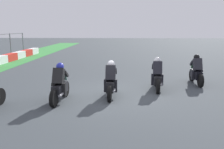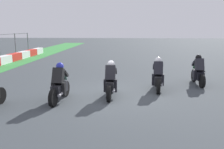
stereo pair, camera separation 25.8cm
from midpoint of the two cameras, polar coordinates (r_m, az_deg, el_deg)
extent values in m
plane|color=#3B4146|center=(10.30, 0.61, -4.84)|extent=(120.00, 120.00, 0.00)
cube|color=white|center=(20.89, -24.21, 3.18)|extent=(1.84, 0.60, 0.64)
cube|color=red|center=(22.56, -22.03, 3.86)|extent=(1.84, 0.60, 0.64)
cube|color=white|center=(24.25, -20.14, 4.43)|extent=(1.84, 0.60, 0.64)
cube|color=red|center=(25.98, -18.51, 4.93)|extent=(1.84, 0.60, 0.64)
cube|color=white|center=(27.72, -17.07, 5.36)|extent=(1.84, 0.60, 0.64)
cylinder|color=slate|center=(27.03, -21.83, 6.68)|extent=(0.10, 0.10, 2.28)
cylinder|color=slate|center=(29.97, -19.22, 7.20)|extent=(0.10, 0.10, 2.28)
cylinder|color=black|center=(13.54, 19.50, -0.24)|extent=(0.64, 0.14, 0.64)
cylinder|color=black|center=(12.23, 21.29, -1.52)|extent=(0.64, 0.14, 0.64)
cube|color=black|center=(12.85, 20.40, -0.06)|extent=(1.10, 0.32, 0.40)
ellipsoid|color=black|center=(12.90, 20.36, 1.33)|extent=(0.48, 0.30, 0.24)
cube|color=red|center=(12.37, 21.09, -0.42)|extent=(0.06, 0.16, 0.08)
cylinder|color=#A5A5AD|center=(12.60, 21.52, -0.95)|extent=(0.42, 0.10, 0.10)
cube|color=#222229|center=(12.67, 20.69, 2.16)|extent=(0.49, 0.40, 0.66)
sphere|color=black|center=(12.84, 20.51, 3.81)|extent=(0.30, 0.30, 0.30)
cube|color=#468A58|center=(13.27, 19.88, 1.79)|extent=(0.16, 0.26, 0.23)
cube|color=#222229|center=(12.68, 19.70, -0.15)|extent=(0.18, 0.14, 0.52)
cube|color=#222229|center=(12.80, 21.41, -0.17)|extent=(0.18, 0.14, 0.52)
cube|color=#222229|center=(12.98, 19.45, 2.53)|extent=(0.39, 0.10, 0.31)
cube|color=#222229|center=(13.08, 20.96, 2.49)|extent=(0.39, 0.10, 0.31)
cylinder|color=black|center=(11.93, 11.27, -1.27)|extent=(0.65, 0.19, 0.64)
cylinder|color=black|center=(10.57, 11.71, -2.87)|extent=(0.65, 0.19, 0.64)
cube|color=black|center=(11.21, 11.51, -1.13)|extent=(1.12, 0.40, 0.40)
ellipsoid|color=black|center=(11.25, 11.54, 0.47)|extent=(0.50, 0.34, 0.24)
cube|color=red|center=(10.71, 11.68, -1.59)|extent=(0.07, 0.16, 0.08)
cylinder|color=#A5A5AD|center=(10.91, 12.44, -2.20)|extent=(0.43, 0.13, 0.10)
cube|color=black|center=(11.02, 11.65, 1.41)|extent=(0.51, 0.44, 0.66)
sphere|color=silver|center=(11.18, 11.64, 3.31)|extent=(0.32, 0.32, 0.30)
cube|color=#647656|center=(11.64, 11.43, 1.02)|extent=(0.17, 0.27, 0.23)
cube|color=black|center=(11.08, 10.52, -1.23)|extent=(0.19, 0.15, 0.52)
cube|color=black|center=(11.11, 12.58, -1.28)|extent=(0.19, 0.15, 0.52)
cube|color=black|center=(11.38, 10.63, 1.85)|extent=(0.39, 0.13, 0.31)
cube|color=black|center=(11.40, 12.43, 1.80)|extent=(0.39, 0.13, 0.31)
cylinder|color=black|center=(10.62, 0.74, -2.58)|extent=(0.64, 0.16, 0.64)
cylinder|color=black|center=(9.27, 0.06, -4.60)|extent=(0.64, 0.16, 0.64)
cube|color=black|center=(9.90, 0.43, -2.51)|extent=(1.11, 0.35, 0.40)
ellipsoid|color=black|center=(9.93, 0.48, -0.69)|extent=(0.49, 0.32, 0.24)
cube|color=red|center=(9.40, 0.17, -3.12)|extent=(0.07, 0.16, 0.08)
cylinder|color=#A5A5AD|center=(9.58, 1.21, -3.77)|extent=(0.42, 0.11, 0.10)
cube|color=black|center=(9.69, 0.38, 0.34)|extent=(0.50, 0.42, 0.66)
sphere|color=silver|center=(9.85, 0.49, 2.52)|extent=(0.31, 0.31, 0.30)
cube|color=gray|center=(10.31, 0.66, -0.03)|extent=(0.16, 0.26, 0.23)
cube|color=black|center=(9.80, -0.80, -2.65)|extent=(0.18, 0.15, 0.52)
cube|color=black|center=(9.77, 1.54, -2.70)|extent=(0.18, 0.15, 0.52)
cube|color=black|center=(10.07, -0.45, 0.87)|extent=(0.39, 0.11, 0.31)
cube|color=black|center=(10.05, 1.59, 0.84)|extent=(0.39, 0.11, 0.31)
cylinder|color=black|center=(10.21, -10.29, -3.31)|extent=(0.65, 0.19, 0.64)
cylinder|color=black|center=(8.94, -13.07, -5.49)|extent=(0.65, 0.19, 0.64)
cube|color=black|center=(9.52, -11.63, -3.28)|extent=(1.12, 0.40, 0.40)
ellipsoid|color=black|center=(9.55, -11.50, -1.39)|extent=(0.50, 0.34, 0.24)
cube|color=red|center=(9.05, -12.70, -3.94)|extent=(0.07, 0.16, 0.08)
cylinder|color=#A5A5AD|center=(9.18, -11.37, -4.64)|extent=(0.43, 0.13, 0.10)
cube|color=black|center=(9.32, -11.95, -0.33)|extent=(0.51, 0.44, 0.66)
sphere|color=#2730B5|center=(9.46, -11.59, 1.95)|extent=(0.32, 0.32, 0.30)
cube|color=gray|center=(9.91, -10.75, -0.68)|extent=(0.17, 0.27, 0.23)
cube|color=black|center=(9.48, -13.01, -3.40)|extent=(0.19, 0.15, 0.52)
cube|color=black|center=(9.35, -10.71, -3.52)|extent=(0.19, 0.15, 0.52)
cube|color=black|center=(9.72, -12.20, 0.25)|extent=(0.39, 0.13, 0.31)
cube|color=black|center=(9.61, -10.19, 0.20)|extent=(0.39, 0.13, 0.31)
cylinder|color=black|center=(9.88, -24.59, -4.63)|extent=(0.65, 0.22, 0.64)
camera|label=1|loc=(0.13, -89.26, 0.14)|focal=38.29mm
camera|label=2|loc=(0.13, 90.74, -0.14)|focal=38.29mm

